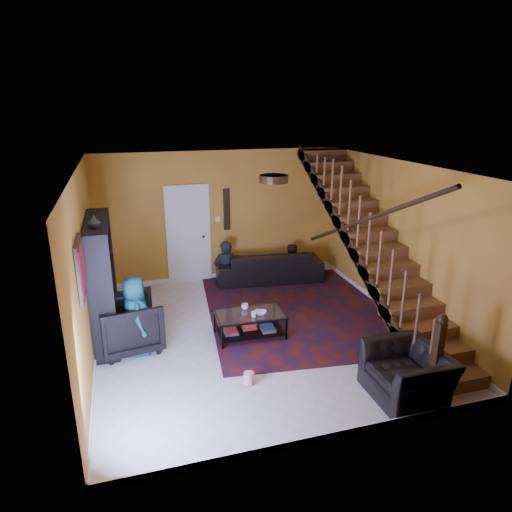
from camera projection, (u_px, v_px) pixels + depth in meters
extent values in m
plane|color=beige|center=(257.00, 333.00, 7.76)|extent=(5.50, 5.50, 0.00)
plane|color=gold|center=(220.00, 217.00, 9.82)|extent=(5.20, 0.00, 5.20)
plane|color=gold|center=(331.00, 333.00, 4.82)|extent=(5.20, 0.00, 5.20)
plane|color=gold|center=(85.00, 271.00, 6.61)|extent=(0.00, 5.50, 5.50)
plane|color=gold|center=(398.00, 242.00, 8.03)|extent=(0.00, 5.50, 5.50)
plane|color=white|center=(257.00, 167.00, 6.88)|extent=(5.50, 5.50, 0.00)
cube|color=silver|center=(221.00, 275.00, 10.24)|extent=(5.20, 0.02, 0.10)
cube|color=silver|center=(96.00, 353.00, 7.04)|extent=(0.02, 5.50, 0.10)
cube|color=gold|center=(373.00, 248.00, 7.92)|extent=(0.95, 4.92, 2.83)
cube|color=black|center=(350.00, 246.00, 7.77)|extent=(0.04, 5.02, 3.02)
cylinder|color=black|center=(354.00, 220.00, 7.64)|extent=(0.07, 4.20, 2.44)
cube|color=black|center=(436.00, 361.00, 5.87)|extent=(0.10, 0.10, 1.10)
cube|color=black|center=(103.00, 281.00, 7.34)|extent=(0.35, 1.80, 2.00)
cube|color=black|center=(107.00, 314.00, 7.53)|extent=(0.35, 1.72, 0.03)
cube|color=black|center=(102.00, 271.00, 7.28)|extent=(0.35, 1.72, 0.03)
cube|color=silver|center=(188.00, 236.00, 9.72)|extent=(0.82, 0.05, 2.05)
cube|color=maroon|center=(80.00, 268.00, 5.69)|extent=(0.04, 0.74, 0.74)
cube|color=black|center=(227.00, 209.00, 9.79)|extent=(0.14, 0.03, 0.90)
cylinder|color=#3F2814|center=(274.00, 179.00, 6.17)|extent=(0.40, 0.40, 0.10)
cube|color=#49130D|center=(302.00, 310.00, 8.62)|extent=(3.86, 4.30, 0.02)
imported|color=black|center=(269.00, 265.00, 10.01)|extent=(2.38, 1.18, 0.67)
imported|color=black|center=(130.00, 324.00, 7.14)|extent=(1.06, 1.04, 0.86)
imported|color=black|center=(407.00, 373.00, 5.99)|extent=(0.92, 1.05, 0.68)
imported|color=black|center=(225.00, 272.00, 9.82)|extent=(0.53, 0.36, 1.42)
imported|color=black|center=(290.00, 270.00, 10.26)|extent=(0.64, 0.52, 1.21)
imported|color=#18555B|center=(136.00, 316.00, 6.96)|extent=(0.45, 0.65, 1.26)
cube|color=black|center=(222.00, 338.00, 7.15)|extent=(0.03, 0.03, 0.42)
cube|color=black|center=(286.00, 329.00, 7.44)|extent=(0.03, 0.03, 0.42)
cube|color=black|center=(215.00, 321.00, 7.70)|extent=(0.03, 0.03, 0.42)
cube|color=black|center=(274.00, 314.00, 7.99)|extent=(0.03, 0.03, 0.42)
cube|color=black|center=(250.00, 330.00, 7.60)|extent=(1.09, 0.64, 0.02)
cube|color=silver|center=(250.00, 314.00, 7.50)|extent=(1.16, 0.70, 0.02)
imported|color=#999999|center=(245.00, 307.00, 7.63)|extent=(0.14, 0.14, 0.09)
imported|color=#999999|center=(254.00, 314.00, 7.35)|extent=(0.12, 0.12, 0.09)
imported|color=#999999|center=(260.00, 313.00, 7.46)|extent=(0.26, 0.26, 0.05)
imported|color=#999999|center=(94.00, 222.00, 6.53)|extent=(0.18, 0.18, 0.19)
cylinder|color=red|center=(249.00, 378.00, 6.30)|extent=(0.16, 0.16, 0.16)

